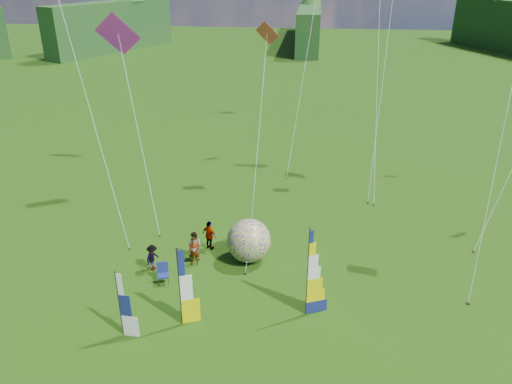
# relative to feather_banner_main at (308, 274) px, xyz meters

# --- Properties ---
(ground) EXTENTS (220.00, 220.00, 0.00)m
(ground) POSITION_rel_feather_banner_main_xyz_m (-1.60, -2.19, -2.31)
(ground) COLOR #305D0D
(ground) RESTS_ON ground
(treeline_ring) EXTENTS (210.00, 210.00, 8.00)m
(treeline_ring) POSITION_rel_feather_banner_main_xyz_m (-1.60, -2.19, 1.69)
(treeline_ring) COLOR #153D1A
(treeline_ring) RESTS_ON ground
(feather_banner_main) EXTENTS (1.19, 0.59, 4.61)m
(feather_banner_main) POSITION_rel_feather_banner_main_xyz_m (0.00, 0.00, 0.00)
(feather_banner_main) COLOR navy
(feather_banner_main) RESTS_ON ground
(side_banner_left) EXTENTS (1.06, 0.51, 4.01)m
(side_banner_left) POSITION_rel_feather_banner_main_xyz_m (-5.69, -1.38, -0.30)
(side_banner_left) COLOR #DCD200
(side_banner_left) RESTS_ON ground
(side_banner_far) EXTENTS (0.99, 0.17, 3.35)m
(side_banner_far) POSITION_rel_feather_banner_main_xyz_m (-8.15, -2.41, -0.63)
(side_banner_far) COLOR white
(side_banner_far) RESTS_ON ground
(bol_inflatable) EXTENTS (3.19, 3.19, 2.47)m
(bol_inflatable) POSITION_rel_feather_banner_main_xyz_m (-3.31, 4.45, -1.07)
(bol_inflatable) COLOR #0F0DA0
(bol_inflatable) RESTS_ON ground
(spectator_a) EXTENTS (0.68, 0.51, 1.68)m
(spectator_a) POSITION_rel_feather_banner_main_xyz_m (-6.24, 3.64, -1.46)
(spectator_a) COLOR #66594C
(spectator_a) RESTS_ON ground
(spectator_b) EXTENTS (0.91, 0.59, 1.72)m
(spectator_b) POSITION_rel_feather_banner_main_xyz_m (-6.31, 4.12, -1.44)
(spectator_b) COLOR #66594C
(spectator_b) RESTS_ON ground
(spectator_c) EXTENTS (0.64, 1.05, 1.53)m
(spectator_c) POSITION_rel_feather_banner_main_xyz_m (-8.37, 2.83, -1.54)
(spectator_c) COLOR #66594C
(spectator_c) RESTS_ON ground
(spectator_d) EXTENTS (1.13, 0.93, 1.81)m
(spectator_d) POSITION_rel_feather_banner_main_xyz_m (-5.73, 5.32, -1.40)
(spectator_d) COLOR #66594C
(spectator_d) RESTS_ON ground
(camp_chair) EXTENTS (0.82, 0.82, 1.11)m
(camp_chair) POSITION_rel_feather_banner_main_xyz_m (-7.48, 1.71, -1.75)
(camp_chair) COLOR navy
(camp_chair) RESTS_ON ground
(kite_whale) EXTENTS (2.95, 14.55, 19.76)m
(kite_whale) POSITION_rel_feather_banner_main_xyz_m (4.35, 18.18, 7.58)
(kite_whale) COLOR black
(kite_whale) RESTS_ON ground
(kite_rainbow_delta) EXTENTS (11.17, 13.40, 13.37)m
(kite_rainbow_delta) POSITION_rel_feather_banner_main_xyz_m (-11.05, 9.83, 4.38)
(kite_rainbow_delta) COLOR #F13500
(kite_rainbow_delta) RESTS_ON ground
(kite_parafoil) EXTENTS (8.88, 11.61, 17.16)m
(kite_parafoil) POSITION_rel_feather_banner_main_xyz_m (9.18, 5.30, 6.27)
(kite_parafoil) COLOR red
(kite_parafoil) RESTS_ON ground
(small_kite_red) EXTENTS (5.39, 11.00, 12.13)m
(small_kite_red) POSITION_rel_feather_banner_main_xyz_m (-3.66, 13.07, 3.76)
(small_kite_red) COLOR #CB492C
(small_kite_red) RESTS_ON ground
(small_kite_orange) EXTENTS (6.14, 9.05, 16.26)m
(small_kite_orange) POSITION_rel_feather_banner_main_xyz_m (4.52, 15.57, 5.83)
(small_kite_orange) COLOR orange
(small_kite_orange) RESTS_ON ground
(small_kite_pink) EXTENTS (8.96, 8.95, 16.70)m
(small_kite_pink) POSITION_rel_feather_banner_main_xyz_m (-12.71, 7.00, 6.04)
(small_kite_pink) COLOR #FF4797
(small_kite_pink) RESTS_ON ground
(small_kite_green) EXTENTS (6.28, 12.04, 20.07)m
(small_kite_green) POSITION_rel_feather_banner_main_xyz_m (-0.70, 20.79, 7.73)
(small_kite_green) COLOR green
(small_kite_green) RESTS_ON ground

